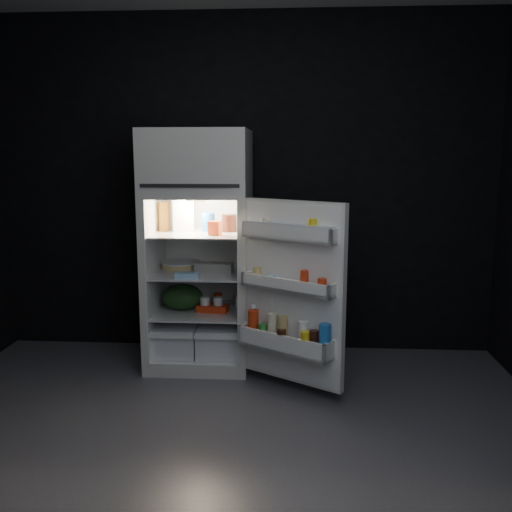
# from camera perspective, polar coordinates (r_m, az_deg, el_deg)

# --- Properties ---
(floor) EXTENTS (4.00, 3.40, 0.00)m
(floor) POSITION_cam_1_polar(r_m,az_deg,el_deg) (3.35, -3.55, -18.48)
(floor) COLOR #54545A
(floor) RESTS_ON ground
(wall_back) EXTENTS (4.00, 0.00, 2.70)m
(wall_back) POSITION_cam_1_polar(r_m,az_deg,el_deg) (4.63, -1.07, 7.04)
(wall_back) COLOR black
(wall_back) RESTS_ON ground
(wall_front) EXTENTS (4.00, 0.00, 2.70)m
(wall_front) POSITION_cam_1_polar(r_m,az_deg,el_deg) (1.30, -13.72, -1.45)
(wall_front) COLOR black
(wall_front) RESTS_ON ground
(refrigerator) EXTENTS (0.76, 0.71, 1.78)m
(refrigerator) POSITION_cam_1_polar(r_m,az_deg,el_deg) (4.34, -5.66, 1.54)
(refrigerator) COLOR silver
(refrigerator) RESTS_ON ground
(fridge_door) EXTENTS (0.71, 0.55, 1.22)m
(fridge_door) POSITION_cam_1_polar(r_m,az_deg,el_deg) (3.76, 3.52, -4.04)
(fridge_door) COLOR silver
(fridge_door) RESTS_ON ground
(milk_jug) EXTENTS (0.19, 0.19, 0.24)m
(milk_jug) POSITION_cam_1_polar(r_m,az_deg,el_deg) (4.36, -7.40, 4.07)
(milk_jug) COLOR white
(milk_jug) RESTS_ON refrigerator
(mayo_jar) EXTENTS (0.13, 0.13, 0.14)m
(mayo_jar) POSITION_cam_1_polar(r_m,az_deg,el_deg) (4.32, -4.80, 3.40)
(mayo_jar) COLOR blue
(mayo_jar) RESTS_ON refrigerator
(jam_jar) EXTENTS (0.12, 0.12, 0.13)m
(jam_jar) POSITION_cam_1_polar(r_m,az_deg,el_deg) (4.29, -2.70, 3.31)
(jam_jar) COLOR black
(jam_jar) RESTS_ON refrigerator
(amber_bottle) EXTENTS (0.10, 0.10, 0.22)m
(amber_bottle) POSITION_cam_1_polar(r_m,az_deg,el_deg) (4.39, -9.20, 3.94)
(amber_bottle) COLOR #C0761E
(amber_bottle) RESTS_ON refrigerator
(small_carton) EXTENTS (0.10, 0.09, 0.10)m
(small_carton) POSITION_cam_1_polar(r_m,az_deg,el_deg) (4.12, -4.13, 2.79)
(small_carton) COLOR #E8491B
(small_carton) RESTS_ON refrigerator
(egg_carton) EXTENTS (0.30, 0.14, 0.07)m
(egg_carton) POSITION_cam_1_polar(r_m,az_deg,el_deg) (4.30, -4.22, -1.16)
(egg_carton) COLOR gray
(egg_carton) RESTS_ON refrigerator
(pie) EXTENTS (0.38, 0.38, 0.04)m
(pie) POSITION_cam_1_polar(r_m,az_deg,el_deg) (4.49, -7.50, -0.93)
(pie) COLOR tan
(pie) RESTS_ON refrigerator
(flat_package) EXTENTS (0.17, 0.09, 0.04)m
(flat_package) POSITION_cam_1_polar(r_m,az_deg,el_deg) (4.11, -6.90, -1.94)
(flat_package) COLOR #8CBAD9
(flat_package) RESTS_ON refrigerator
(wrapped_pkg) EXTENTS (0.13, 0.11, 0.05)m
(wrapped_pkg) POSITION_cam_1_polar(r_m,az_deg,el_deg) (4.44, -3.28, -0.90)
(wrapped_pkg) COLOR beige
(wrapped_pkg) RESTS_ON refrigerator
(produce_bag) EXTENTS (0.33, 0.28, 0.20)m
(produce_bag) POSITION_cam_1_polar(r_m,az_deg,el_deg) (4.41, -7.35, -4.08)
(produce_bag) COLOR #193815
(produce_bag) RESTS_ON refrigerator
(yogurt_tray) EXTENTS (0.25, 0.16, 0.05)m
(yogurt_tray) POSITION_cam_1_polar(r_m,az_deg,el_deg) (4.35, -4.34, -5.21)
(yogurt_tray) COLOR red
(yogurt_tray) RESTS_ON refrigerator
(small_can_red) EXTENTS (0.08, 0.08, 0.09)m
(small_can_red) POSITION_cam_1_polar(r_m,az_deg,el_deg) (4.54, -3.84, -4.28)
(small_can_red) COLOR red
(small_can_red) RESTS_ON refrigerator
(small_can_silver) EXTENTS (0.08, 0.08, 0.09)m
(small_can_silver) POSITION_cam_1_polar(r_m,az_deg,el_deg) (4.49, -1.94, -4.42)
(small_can_silver) COLOR silver
(small_can_silver) RESTS_ON refrigerator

